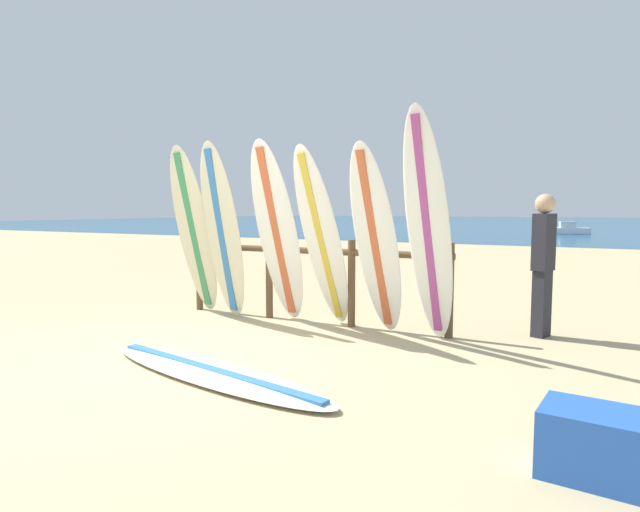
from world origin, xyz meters
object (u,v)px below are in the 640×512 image
object	(u,v)px
surfboard_lying_on_sand	(212,373)
small_boat_offshore	(567,230)
surfboard_leaning_right	(428,228)
surfboard_leaning_center_left	(278,234)
surfboard_rack	(309,268)
surfboard_leaning_center	(322,240)
surfboard_leaning_center_right	(376,241)
surfboard_leaning_far_left	(194,232)
beachgoer_standing	(543,259)
surfboard_leaning_left	(223,232)
cooler_box	(602,445)

from	to	relation	value
surfboard_lying_on_sand	small_boat_offshore	xyz separation A→B (m)	(1.13, 29.60, 0.22)
surfboard_leaning_right	surfboard_leaning_center_left	bearing A→B (deg)	176.43
surfboard_rack	surfboard_leaning_center	distance (m)	0.64
surfboard_leaning_center_right	small_boat_offshore	world-z (taller)	surfboard_leaning_center_right
surfboard_leaning_far_left	beachgoer_standing	distance (m)	4.30
surfboard_leaning_center_left	surfboard_leaning_right	xyz separation A→B (m)	(1.90, -0.12, 0.10)
surfboard_leaning_center	surfboard_lying_on_sand	distance (m)	2.19
surfboard_leaning_far_left	surfboard_leaning_center_right	world-z (taller)	surfboard_leaning_far_left
surfboard_rack	surfboard_lying_on_sand	xyz separation A→B (m)	(0.35, -2.29, -0.64)
surfboard_leaning_center_right	small_boat_offshore	bearing A→B (deg)	89.05
surfboard_leaning_center_left	surfboard_leaning_right	size ratio (longest dim) A/B	0.91
beachgoer_standing	small_boat_offshore	xyz separation A→B (m)	(-1.16, 26.78, -0.61)
surfboard_rack	surfboard_leaning_center_left	distance (m)	0.59
surfboard_leaning_center_right	beachgoer_standing	bearing A→B (deg)	27.47
small_boat_offshore	surfboard_leaning_left	bearing A→B (deg)	-95.16
surfboard_leaning_far_left	cooler_box	size ratio (longest dim) A/B	3.70
surfboard_leaning_center	surfboard_leaning_right	distance (m)	1.26
surfboard_leaning_center	cooler_box	xyz separation A→B (m)	(2.87, -2.31, -0.87)
surfboard_leaning_far_left	surfboard_leaning_right	xyz separation A→B (m)	(3.20, -0.11, 0.10)
surfboard_leaning_center_right	surfboard_leaning_right	xyz separation A→B (m)	(0.61, -0.10, 0.15)
surfboard_leaning_center	small_boat_offshore	size ratio (longest dim) A/B	0.87
surfboard_leaning_center_left	beachgoer_standing	bearing A→B (deg)	15.78
surfboard_leaning_right	small_boat_offshore	bearing A→B (deg)	90.31
surfboard_leaning_center_left	small_boat_offshore	distance (m)	27.67
surfboard_leaning_center	small_boat_offshore	distance (m)	27.70
surfboard_leaning_far_left	beachgoer_standing	size ratio (longest dim) A/B	1.41
surfboard_leaning_left	surfboard_leaning_right	world-z (taller)	surfboard_leaning_right
surfboard_leaning_right	surfboard_lying_on_sand	distance (m)	2.56
surfboard_leaning_center	surfboard_leaning_right	world-z (taller)	surfboard_leaning_right
surfboard_lying_on_sand	cooler_box	world-z (taller)	cooler_box
surfboard_lying_on_sand	cooler_box	bearing A→B (deg)	-7.24
surfboard_leaning_right	cooler_box	world-z (taller)	surfboard_leaning_right
beachgoer_standing	surfboard_rack	bearing A→B (deg)	-168.69
surfboard_lying_on_sand	beachgoer_standing	distance (m)	3.73
beachgoer_standing	small_boat_offshore	distance (m)	26.81
surfboard_rack	surfboard_leaning_center_left	size ratio (longest dim) A/B	1.63
surfboard_rack	surfboard_leaning_center_left	world-z (taller)	surfboard_leaning_center_left
surfboard_leaning_right	cooler_box	xyz separation A→B (m)	(1.61, -2.25, -1.03)
surfboard_leaning_far_left	surfboard_leaning_right	size ratio (longest dim) A/B	0.92
surfboard_rack	surfboard_leaning_far_left	distance (m)	1.65
surfboard_leaning_center	cooler_box	size ratio (longest dim) A/B	3.51
surfboard_leaning_center_left	surfboard_leaning_center	bearing A→B (deg)	-5.46
surfboard_leaning_center_right	surfboard_lying_on_sand	distance (m)	2.33
surfboard_lying_on_sand	surfboard_leaning_right	bearing A→B (deg)	55.77
surfboard_rack	surfboard_leaning_center_right	distance (m)	1.14
surfboard_rack	surfboard_leaning_left	xyz separation A→B (m)	(-1.02, -0.40, 0.45)
surfboard_leaning_far_left	surfboard_leaning_left	size ratio (longest dim) A/B	0.99
beachgoer_standing	surfboard_leaning_center	bearing A→B (deg)	-158.69
surfboard_rack	surfboard_leaning_far_left	world-z (taller)	surfboard_leaning_far_left
surfboard_leaning_far_left	cooler_box	xyz separation A→B (m)	(4.81, -2.36, -0.93)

